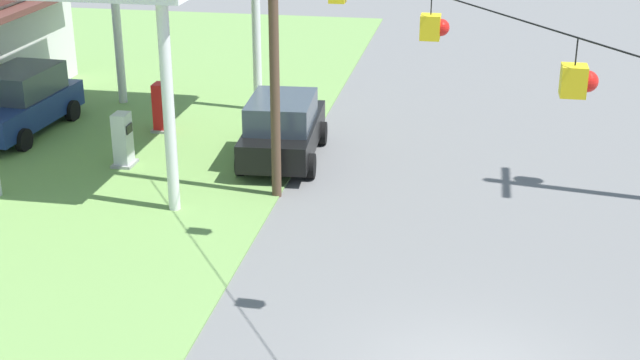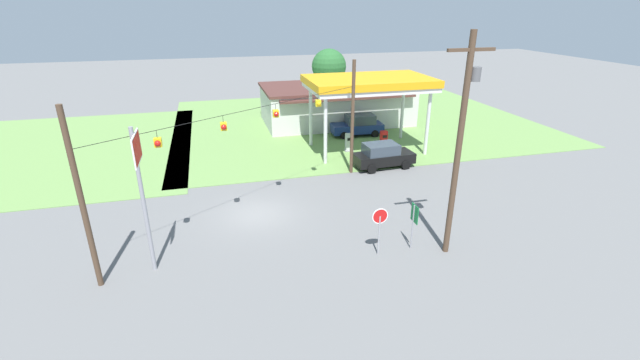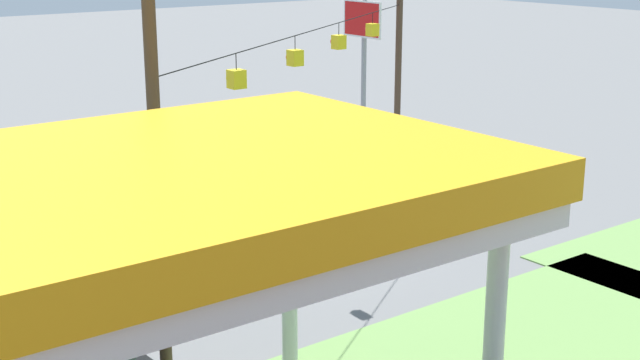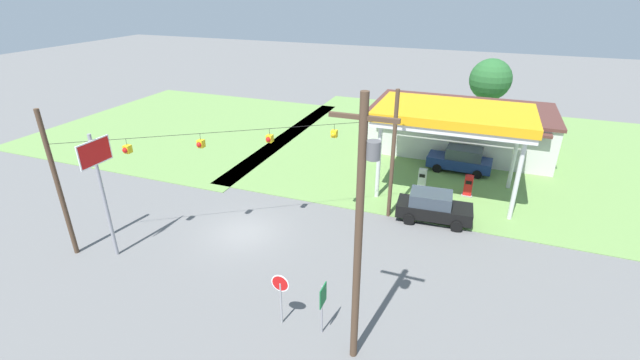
% 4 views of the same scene
% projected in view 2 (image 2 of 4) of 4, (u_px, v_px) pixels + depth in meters
% --- Properties ---
extents(ground_plane, '(160.00, 160.00, 0.00)m').
position_uv_depth(ground_plane, '(257.00, 214.00, 24.96)').
color(ground_plane, slate).
extents(grass_verge_station_corner, '(36.00, 28.00, 0.04)m').
position_uv_depth(grass_verge_station_corner, '(353.00, 121.00, 44.74)').
color(grass_verge_station_corner, '#6B934C').
rests_on(grass_verge_station_corner, ground).
extents(grass_verge_opposite_corner, '(24.00, 24.00, 0.04)m').
position_uv_depth(grass_verge_opposite_corner, '(41.00, 151.00, 35.51)').
color(grass_verge_opposite_corner, '#6B934C').
rests_on(grass_verge_opposite_corner, ground).
extents(gas_station_canopy, '(9.80, 6.11, 6.00)m').
position_uv_depth(gas_station_canopy, '(369.00, 84.00, 33.85)').
color(gas_station_canopy, silver).
rests_on(gas_station_canopy, ground).
extents(gas_station_store, '(14.78, 8.61, 3.77)m').
position_uv_depth(gas_station_store, '(336.00, 104.00, 43.57)').
color(gas_station_store, silver).
rests_on(gas_station_store, ground).
extents(fuel_pump_near, '(0.71, 0.56, 1.52)m').
position_uv_depth(fuel_pump_near, '(349.00, 143.00, 35.31)').
color(fuel_pump_near, gray).
rests_on(fuel_pump_near, ground).
extents(fuel_pump_far, '(0.71, 0.56, 1.52)m').
position_uv_depth(fuel_pump_far, '(384.00, 140.00, 36.03)').
color(fuel_pump_far, gray).
rests_on(fuel_pump_far, ground).
extents(car_at_pumps_front, '(4.56, 2.33, 1.85)m').
position_uv_depth(car_at_pumps_front, '(383.00, 155.00, 31.79)').
color(car_at_pumps_front, black).
rests_on(car_at_pumps_front, ground).
extents(car_at_pumps_rear, '(4.80, 2.28, 1.95)m').
position_uv_depth(car_at_pumps_rear, '(358.00, 125.00, 39.47)').
color(car_at_pumps_rear, navy).
rests_on(car_at_pumps_rear, ground).
extents(stop_sign_roadside, '(0.80, 0.08, 2.50)m').
position_uv_depth(stop_sign_roadside, '(380.00, 221.00, 20.32)').
color(stop_sign_roadside, '#99999E').
rests_on(stop_sign_roadside, ground).
extents(stop_sign_overhead, '(0.22, 1.91, 6.81)m').
position_uv_depth(stop_sign_overhead, '(140.00, 173.00, 18.02)').
color(stop_sign_overhead, gray).
rests_on(stop_sign_overhead, ground).
extents(route_sign, '(0.10, 0.70, 2.40)m').
position_uv_depth(route_sign, '(414.00, 218.00, 20.88)').
color(route_sign, gray).
rests_on(route_sign, ground).
extents(utility_pole_main, '(2.20, 0.44, 10.45)m').
position_uv_depth(utility_pole_main, '(461.00, 139.00, 19.08)').
color(utility_pole_main, '#4C3828').
rests_on(utility_pole_main, ground).
extents(signal_span_gantry, '(15.13, 10.24, 7.99)m').
position_uv_depth(signal_span_gantry, '(253.00, 143.00, 23.28)').
color(signal_span_gantry, '#4C3828').
rests_on(signal_span_gantry, ground).
extents(tree_behind_station, '(4.16, 4.16, 6.41)m').
position_uv_depth(tree_behind_station, '(329.00, 67.00, 51.68)').
color(tree_behind_station, '#4C3828').
rests_on(tree_behind_station, ground).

